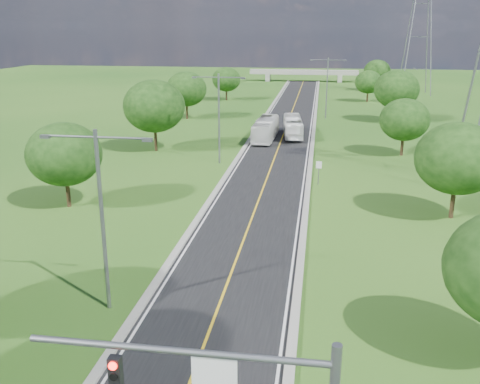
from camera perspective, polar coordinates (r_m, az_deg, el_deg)
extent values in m
plane|color=#1E4A14|center=(74.71, 4.50, 5.72)|extent=(260.00, 260.00, 0.00)
cube|color=black|center=(80.58, 4.82, 6.58)|extent=(8.00, 150.00, 0.06)
cube|color=gray|center=(80.94, 1.80, 6.74)|extent=(0.50, 150.00, 0.22)
cube|color=gray|center=(80.40, 7.87, 6.52)|extent=(0.50, 150.00, 0.22)
cylinder|color=slate|center=(15.04, -6.70, -16.49)|extent=(8.40, 0.20, 0.20)
cube|color=black|center=(16.06, -13.12, -18.33)|extent=(0.35, 0.28, 1.05)
cylinder|color=#FF140C|center=(15.74, -13.43, -17.61)|extent=(0.24, 0.06, 0.24)
cube|color=white|center=(15.19, -2.76, -18.78)|extent=(1.25, 0.06, 1.00)
cylinder|color=slate|center=(52.84, 8.38, 2.04)|extent=(0.08, 0.08, 2.40)
cube|color=white|center=(52.60, 8.42, 2.88)|extent=(0.55, 0.04, 0.70)
cube|color=gray|center=(154.39, 2.99, 12.10)|extent=(1.20, 3.00, 2.00)
cube|color=gray|center=(153.73, 10.59, 11.82)|extent=(1.20, 3.00, 2.00)
cube|color=gray|center=(153.60, 6.81, 12.58)|extent=(30.00, 3.00, 1.20)
cylinder|color=slate|center=(29.12, -14.45, -3.22)|extent=(0.22, 0.22, 10.00)
cylinder|color=slate|center=(28.48, -17.76, 5.67)|extent=(2.80, 0.12, 0.12)
cylinder|color=slate|center=(27.36, -12.46, 5.64)|extent=(2.80, 0.12, 0.12)
cube|color=slate|center=(29.08, -20.06, 5.58)|extent=(0.50, 0.25, 0.18)
cube|color=slate|center=(26.94, -9.85, 5.51)|extent=(0.50, 0.25, 0.18)
cylinder|color=slate|center=(59.90, -2.26, 7.74)|extent=(0.22, 0.22, 10.00)
cylinder|color=slate|center=(59.59, -3.66, 12.13)|extent=(2.80, 0.12, 0.12)
cylinder|color=slate|center=(59.07, -0.94, 12.12)|extent=(2.80, 0.12, 0.12)
cube|color=slate|center=(59.88, -4.90, 12.08)|extent=(0.50, 0.25, 0.18)
cube|color=slate|center=(58.87, 0.33, 12.05)|extent=(0.50, 0.25, 0.18)
cylinder|color=slate|center=(91.56, 9.25, 10.85)|extent=(0.22, 0.22, 10.00)
cylinder|color=slate|center=(91.18, 8.49, 13.77)|extent=(2.80, 0.12, 0.12)
cylinder|color=slate|center=(91.20, 10.29, 13.68)|extent=(2.80, 0.12, 0.12)
cube|color=slate|center=(91.20, 7.64, 13.77)|extent=(0.50, 0.25, 0.18)
cube|color=slate|center=(91.25, 11.13, 13.61)|extent=(0.50, 0.25, 0.18)
cylinder|color=black|center=(48.09, -17.87, 0.03)|extent=(0.36, 0.36, 2.70)
ellipsoid|color=black|center=(47.27, -18.24, 3.86)|extent=(6.30, 6.30, 5.36)
cylinder|color=black|center=(67.48, -8.99, 5.71)|extent=(0.36, 0.36, 3.24)
ellipsoid|color=black|center=(66.81, -9.15, 9.04)|extent=(7.56, 7.56, 6.43)
cylinder|color=black|center=(90.79, -5.68, 8.67)|extent=(0.36, 0.36, 2.88)
ellipsoid|color=black|center=(90.34, -5.75, 10.88)|extent=(6.72, 6.72, 5.71)
cylinder|color=black|center=(113.56, -1.45, 10.38)|extent=(0.36, 0.36, 2.52)
ellipsoid|color=black|center=(113.23, -1.47, 11.93)|extent=(5.88, 5.88, 5.00)
cylinder|color=black|center=(46.38, 21.74, -0.89)|extent=(0.36, 0.36, 2.88)
ellipsoid|color=black|center=(45.48, 22.23, 3.33)|extent=(6.72, 6.72, 5.71)
cylinder|color=black|center=(67.17, 16.91, 4.80)|extent=(0.36, 0.36, 2.52)
ellipsoid|color=black|center=(66.61, 17.14, 7.39)|extent=(5.88, 5.88, 5.00)
cylinder|color=black|center=(90.80, 16.17, 8.14)|extent=(0.36, 0.36, 3.06)
ellipsoid|color=black|center=(90.33, 16.37, 10.48)|extent=(7.14, 7.14, 6.07)
cylinder|color=black|center=(114.24, 13.43, 9.92)|extent=(0.36, 0.36, 2.34)
ellipsoid|color=black|center=(113.93, 13.53, 11.34)|extent=(5.46, 5.46, 4.64)
cylinder|color=black|center=(134.33, 14.30, 10.98)|extent=(0.36, 0.36, 2.70)
ellipsoid|color=black|center=(134.04, 14.41, 12.38)|extent=(6.30, 6.30, 5.36)
imported|color=white|center=(75.69, 5.66, 6.96)|extent=(3.33, 10.20, 2.79)
imported|color=white|center=(73.24, 2.74, 6.73)|extent=(2.79, 10.60, 2.93)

